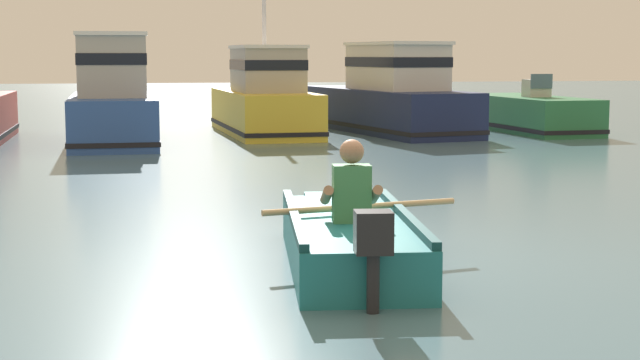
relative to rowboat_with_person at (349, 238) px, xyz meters
name	(u,v)px	position (x,y,z in m)	size (l,w,h in m)	color
ground_plane	(353,253)	(0.15, 0.51, -0.25)	(120.00, 120.00, 0.00)	slate
rowboat_with_person	(349,238)	(0.00, 0.00, 0.00)	(1.97, 3.73, 1.19)	#1E727A
moored_boat_blue	(113,103)	(-2.55, 13.23, 0.64)	(2.00, 5.51, 2.42)	#2D519E
moored_boat_yellow	(265,101)	(1.05, 15.25, 0.57)	(2.26, 5.82, 3.88)	gold
moored_boat_navy	(389,99)	(4.20, 15.30, 0.59)	(3.35, 6.97, 2.26)	#19234C
moored_boat_green	(529,115)	(7.77, 14.85, 0.18)	(2.10, 4.99, 1.47)	#287042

